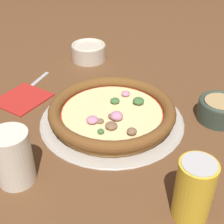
# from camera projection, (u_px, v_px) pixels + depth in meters

# --- Properties ---
(ground_plane) EXTENTS (3.00, 3.00, 0.00)m
(ground_plane) POSITION_uv_depth(u_px,v_px,m) (112.00, 120.00, 0.81)
(ground_plane) COLOR brown
(pizza_tray) EXTENTS (0.37, 0.37, 0.01)m
(pizza_tray) POSITION_uv_depth(u_px,v_px,m) (112.00, 118.00, 0.80)
(pizza_tray) COLOR #B7B2A8
(pizza_tray) RESTS_ON ground_plane
(pizza) EXTENTS (0.32, 0.32, 0.04)m
(pizza) POSITION_uv_depth(u_px,v_px,m) (112.00, 111.00, 0.79)
(pizza) COLOR tan
(pizza) RESTS_ON pizza_tray
(bowl_near) EXTENTS (0.11, 0.11, 0.06)m
(bowl_near) POSITION_uv_depth(u_px,v_px,m) (219.00, 109.00, 0.79)
(bowl_near) COLOR #334238
(bowl_near) RESTS_ON ground_plane
(bowl_far) EXTENTS (0.12, 0.12, 0.06)m
(bowl_far) POSITION_uv_depth(u_px,v_px,m) (89.00, 51.00, 1.09)
(bowl_far) COLOR beige
(bowl_far) RESTS_ON ground_plane
(drinking_cup) EXTENTS (0.08, 0.08, 0.12)m
(drinking_cup) POSITION_uv_depth(u_px,v_px,m) (13.00, 158.00, 0.60)
(drinking_cup) COLOR silver
(drinking_cup) RESTS_ON ground_plane
(napkin) EXTENTS (0.13, 0.14, 0.01)m
(napkin) POSITION_uv_depth(u_px,v_px,m) (22.00, 98.00, 0.89)
(napkin) COLOR #B2231E
(napkin) RESTS_ON ground_plane
(fork) EXTENTS (0.05, 0.19, 0.00)m
(fork) POSITION_uv_depth(u_px,v_px,m) (29.00, 87.00, 0.94)
(fork) COLOR #B7B7BC
(fork) RESTS_ON ground_plane
(beverage_can) EXTENTS (0.07, 0.07, 0.12)m
(beverage_can) POSITION_uv_depth(u_px,v_px,m) (194.00, 190.00, 0.53)
(beverage_can) COLOR gold
(beverage_can) RESTS_ON ground_plane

